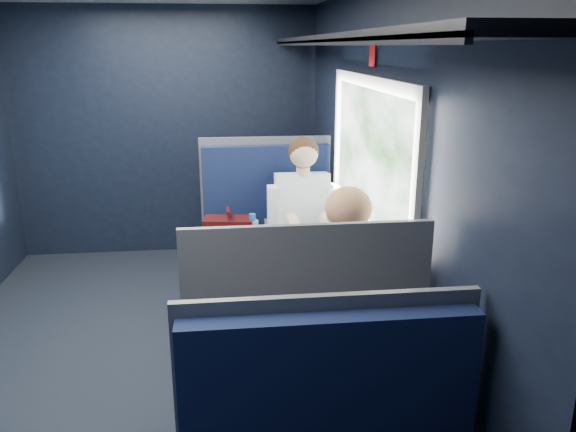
{
  "coord_description": "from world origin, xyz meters",
  "views": [
    {
      "loc": [
        0.52,
        -3.25,
        1.94
      ],
      "look_at": [
        0.9,
        0.0,
        0.95
      ],
      "focal_mm": 35.0,
      "sensor_mm": 36.0,
      "label": 1
    }
  ],
  "objects": [
    {
      "name": "ground",
      "position": [
        0.0,
        0.0,
        -0.01
      ],
      "size": [
        2.8,
        4.2,
        0.01
      ],
      "primitive_type": "cube",
      "color": "black"
    },
    {
      "name": "room_shell",
      "position": [
        0.02,
        0.0,
        1.48
      ],
      "size": [
        3.0,
        4.4,
        2.4
      ],
      "color": "black",
      "rests_on": "ground"
    },
    {
      "name": "table",
      "position": [
        1.03,
        0.0,
        0.66
      ],
      "size": [
        0.62,
        1.0,
        0.74
      ],
      "color": "#54565E",
      "rests_on": "ground"
    },
    {
      "name": "seat_bay_near",
      "position": [
        0.83,
        0.87,
        0.42
      ],
      "size": [
        1.04,
        0.62,
        1.26
      ],
      "color": "#0B1334",
      "rests_on": "ground"
    },
    {
      "name": "seat_bay_far",
      "position": [
        0.85,
        -0.87,
        0.41
      ],
      "size": [
        1.04,
        0.62,
        1.26
      ],
      "color": "#0B1334",
      "rests_on": "ground"
    },
    {
      "name": "seat_row_front",
      "position": [
        0.85,
        1.8,
        0.41
      ],
      "size": [
        1.04,
        0.51,
        1.16
      ],
      "color": "#0B1334",
      "rests_on": "ground"
    },
    {
      "name": "man",
      "position": [
        1.1,
        0.7,
        0.72
      ],
      "size": [
        0.53,
        0.56,
        1.32
      ],
      "color": "black",
      "rests_on": "ground"
    },
    {
      "name": "woman",
      "position": [
        1.1,
        -0.71,
        0.73
      ],
      "size": [
        0.53,
        0.56,
        1.32
      ],
      "color": "black",
      "rests_on": "ground"
    },
    {
      "name": "papers",
      "position": [
        0.91,
        -0.09,
        0.74
      ],
      "size": [
        0.68,
        0.82,
        0.01
      ],
      "primitive_type": "cube",
      "rotation": [
        0.0,
        0.0,
        0.31
      ],
      "color": "white",
      "rests_on": "table"
    },
    {
      "name": "laptop",
      "position": [
        1.37,
        0.03,
        0.81
      ],
      "size": [
        0.28,
        0.35,
        0.24
      ],
      "color": "silver",
      "rests_on": "table"
    },
    {
      "name": "bottle_small",
      "position": [
        1.2,
        0.2,
        0.84
      ],
      "size": [
        0.07,
        0.07,
        0.23
      ],
      "color": "silver",
      "rests_on": "table"
    },
    {
      "name": "cup",
      "position": [
        1.31,
        0.44,
        0.79
      ],
      "size": [
        0.08,
        0.08,
        0.1
      ],
      "primitive_type": "cylinder",
      "color": "white",
      "rests_on": "table"
    }
  ]
}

